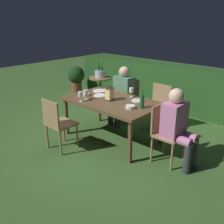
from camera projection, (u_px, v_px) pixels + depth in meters
ground_plane at (112, 138)px, 4.57m from camera, size 16.00×16.00×0.00m
dining_table at (112, 103)px, 4.34m from camera, size 1.63×0.99×0.72m
chair_side_left_a at (57, 122)px, 4.02m from camera, size 0.42×0.40×0.87m
chair_head_far at (165, 130)px, 3.73m from camera, size 0.40×0.42×0.87m
person_in_pink at (178, 125)px, 3.55m from camera, size 0.48×0.38×1.15m
chair_side_right_b at (158, 105)px, 4.78m from camera, size 0.42×0.40×0.87m
chair_side_right_a at (128, 97)px, 5.24m from camera, size 0.42×0.40×0.87m
person_in_green at (122, 92)px, 5.06m from camera, size 0.38×0.47×1.15m
lantern_centerpiece at (109, 92)px, 4.27m from camera, size 0.15×0.15×0.27m
green_bottle_on_table at (142, 101)px, 3.92m from camera, size 0.07×0.07×0.29m
wine_glass_a at (86, 93)px, 4.32m from camera, size 0.08×0.08×0.17m
wine_glass_b at (131, 91)px, 4.45m from camera, size 0.08×0.08×0.17m
wine_glass_c at (80, 95)px, 4.22m from camera, size 0.08×0.08×0.17m
plate_a at (100, 95)px, 4.55m from camera, size 0.23×0.23×0.01m
plate_b at (138, 101)px, 4.27m from camera, size 0.22×0.22×0.01m
plate_c at (99, 91)px, 4.83m from camera, size 0.25×0.25×0.01m
bowl_olives at (130, 107)px, 3.93m from camera, size 0.15×0.15×0.05m
bowl_bread at (85, 94)px, 4.56m from camera, size 0.16×0.16×0.05m
side_table at (100, 85)px, 6.39m from camera, size 0.56×0.56×0.64m
ice_bucket at (100, 73)px, 6.28m from camera, size 0.26×0.26×0.34m
hedge_backdrop at (176, 87)px, 5.95m from camera, size 5.70×0.64×0.99m
potted_plant_by_hedge at (76, 77)px, 7.15m from camera, size 0.48×0.48×0.76m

